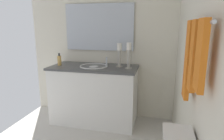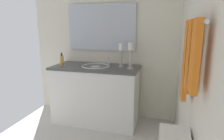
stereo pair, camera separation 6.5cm
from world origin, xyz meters
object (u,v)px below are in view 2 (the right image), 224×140
at_px(mirror, 101,27).
at_px(soap_bottle, 62,60).
at_px(sink_basin, 96,69).
at_px(towel_near_vanity, 186,61).
at_px(vanity_cabinet, 96,94).
at_px(candle_holder_tall, 130,55).
at_px(candle_holder_short, 121,54).
at_px(towel_near_corner, 195,56).
at_px(towel_center, 190,57).
at_px(towel_bar, 196,23).

distance_m(mirror, soap_bottle, 0.76).
height_order(sink_basin, towel_near_vanity, towel_near_vanity).
xyz_separation_m(vanity_cabinet, towel_near_vanity, (1.16, 1.09, 0.75)).
xyz_separation_m(candle_holder_tall, soap_bottle, (0.02, -1.01, -0.11)).
bearing_deg(towel_near_vanity, soap_bottle, -125.11).
distance_m(mirror, candle_holder_short, 0.56).
bearing_deg(mirror, towel_near_corner, 30.43).
distance_m(towel_center, towel_near_corner, 0.20).
bearing_deg(soap_bottle, towel_near_corner, 46.28).
bearing_deg(towel_near_corner, towel_bar, 174.90).
xyz_separation_m(vanity_cabinet, towel_near_corner, (1.57, 1.09, 0.84)).
xyz_separation_m(sink_basin, towel_center, (1.37, 1.08, 0.43)).
height_order(sink_basin, mirror, mirror).
height_order(sink_basin, candle_holder_short, candle_holder_short).
bearing_deg(towel_near_vanity, towel_near_corner, 0.00).
distance_m(candle_holder_tall, candle_holder_short, 0.17).
height_order(vanity_cabinet, towel_center, towel_center).
bearing_deg(vanity_cabinet, towel_center, 38.47).
bearing_deg(vanity_cabinet, mirror, 179.99).
bearing_deg(soap_bottle, candle_holder_tall, 91.05).
distance_m(sink_basin, towel_near_corner, 1.96).
distance_m(candle_holder_tall, towel_near_vanity, 1.29).
distance_m(vanity_cabinet, towel_center, 1.92).
xyz_separation_m(mirror, towel_near_vanity, (1.44, 1.09, -0.21)).
height_order(towel_near_vanity, towel_near_corner, same).
distance_m(mirror, towel_near_vanity, 1.82).
bearing_deg(vanity_cabinet, sink_basin, 90.00).
bearing_deg(towel_near_corner, vanity_cabinet, -145.30).
bearing_deg(candle_holder_short, sink_basin, -80.23).
distance_m(vanity_cabinet, sink_basin, 0.38).
distance_m(towel_near_vanity, towel_center, 0.21).
bearing_deg(candle_holder_short, towel_near_vanity, 30.72).
bearing_deg(towel_bar, mirror, -146.16).
relative_size(candle_holder_short, towel_near_vanity, 0.61).
relative_size(candle_holder_tall, towel_near_corner, 0.98).
distance_m(towel_bar, towel_near_corner, 0.26).
height_order(sink_basin, soap_bottle, soap_bottle).
height_order(vanity_cabinet, sink_basin, sink_basin).
bearing_deg(soap_bottle, vanity_cabinet, 94.96).
height_order(mirror, candle_holder_tall, mirror).
bearing_deg(candle_holder_tall, towel_near_corner, 20.66).
relative_size(sink_basin, candle_holder_short, 1.21).
bearing_deg(sink_basin, candle_holder_short, 99.77).
bearing_deg(candle_holder_short, candle_holder_tall, 59.34).
height_order(candle_holder_tall, towel_near_vanity, towel_near_vanity).
bearing_deg(towel_bar, towel_center, -90.00).
xyz_separation_m(candle_holder_short, soap_bottle, (0.11, -0.87, -0.10)).
relative_size(candle_holder_short, soap_bottle, 1.84).
xyz_separation_m(mirror, soap_bottle, (0.32, -0.51, -0.47)).
relative_size(candle_holder_tall, towel_near_vanity, 0.64).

